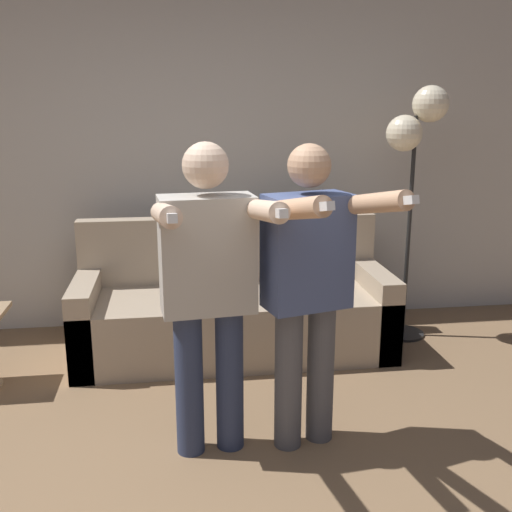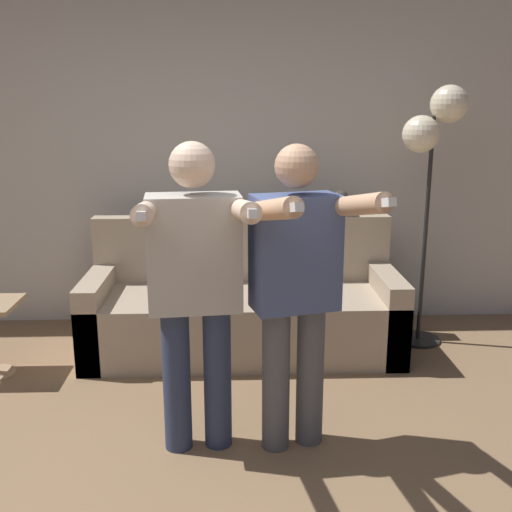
{
  "view_description": "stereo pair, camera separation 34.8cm",
  "coord_description": "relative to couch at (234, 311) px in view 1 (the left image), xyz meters",
  "views": [
    {
      "loc": [
        -0.05,
        -2.08,
        1.73
      ],
      "look_at": [
        0.42,
        1.27,
        0.86
      ],
      "focal_mm": 42.0,
      "sensor_mm": 36.0,
      "label": 1
    },
    {
      "loc": [
        0.3,
        -2.11,
        1.73
      ],
      "look_at": [
        0.42,
        1.27,
        0.86
      ],
      "focal_mm": 42.0,
      "sensor_mm": 36.0,
      "label": 2
    }
  ],
  "objects": [
    {
      "name": "couch",
      "position": [
        0.0,
        0.0,
        0.0
      ],
      "size": [
        2.17,
        0.8,
        0.92
      ],
      "color": "tan",
      "rests_on": "ground_plane"
    },
    {
      "name": "person_right",
      "position": [
        0.24,
        -1.27,
        0.6
      ],
      "size": [
        0.59,
        0.75,
        1.54
      ],
      "rotation": [
        0.0,
        0.0,
        0.26
      ],
      "color": "#56565B",
      "rests_on": "ground_plane"
    },
    {
      "name": "wall_back",
      "position": [
        -0.35,
        0.67,
        1.01
      ],
      "size": [
        10.0,
        0.05,
        2.6
      ],
      "color": "beige",
      "rests_on": "ground_plane"
    },
    {
      "name": "person_left",
      "position": [
        -0.25,
        -1.27,
        0.61
      ],
      "size": [
        0.56,
        0.71,
        1.56
      ],
      "rotation": [
        0.0,
        0.0,
        0.1
      ],
      "color": "#2D3856",
      "rests_on": "ground_plane"
    },
    {
      "name": "floor_lamp",
      "position": [
        1.31,
        0.1,
        1.2
      ],
      "size": [
        0.43,
        0.32,
        1.84
      ],
      "color": "black",
      "rests_on": "ground_plane"
    },
    {
      "name": "cat",
      "position": [
        0.58,
        0.29,
        0.71
      ],
      "size": [
        0.53,
        0.12,
        0.19
      ],
      "color": "#3D3833",
      "rests_on": "couch"
    }
  ]
}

